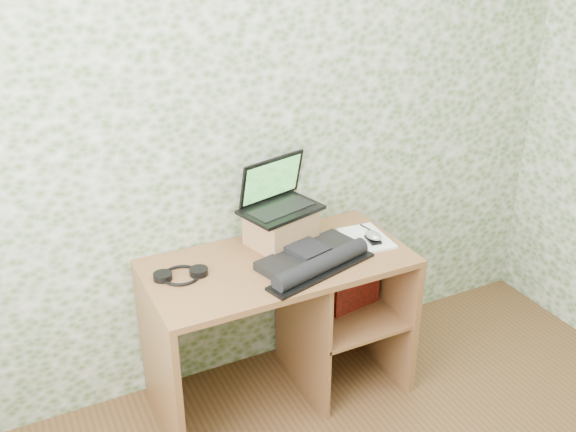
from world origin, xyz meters
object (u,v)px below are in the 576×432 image
keyboard (314,259)px  notepad (366,238)px  riser (281,227)px  laptop (277,197)px  desk (291,303)px

keyboard → notepad: bearing=0.9°
keyboard → notepad: 0.36m
riser → notepad: size_ratio=1.04×
laptop → notepad: laptop is taller
desk → riser: size_ratio=4.29×
desk → keyboard: (0.05, -0.13, 0.30)m
laptop → desk: bearing=-107.1°
laptop → notepad: 0.48m
riser → laptop: 0.15m
desk → notepad: bearing=-4.7°
notepad → laptop: bearing=158.6°
keyboard → desk: bearing=94.3°
notepad → desk: bearing=179.7°
riser → keyboard: 0.26m
laptop → notepad: bearing=-41.4°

